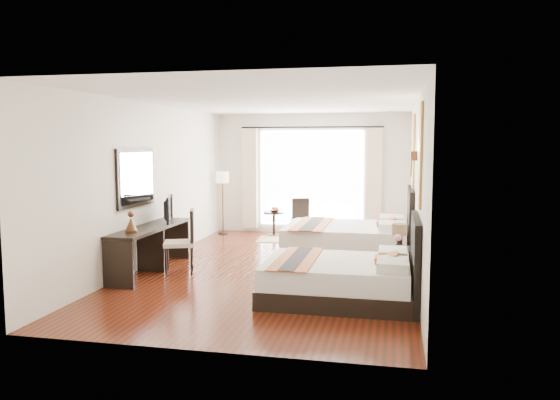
% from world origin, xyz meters
% --- Properties ---
extents(floor, '(4.50, 7.50, 0.01)m').
position_xyz_m(floor, '(0.00, 0.00, -0.01)').
color(floor, '#37170A').
rests_on(floor, ground).
extents(ceiling, '(4.50, 7.50, 0.02)m').
position_xyz_m(ceiling, '(0.00, 0.00, 2.79)').
color(ceiling, white).
rests_on(ceiling, wall_headboard).
extents(wall_headboard, '(0.01, 7.50, 2.80)m').
position_xyz_m(wall_headboard, '(2.25, 0.00, 1.40)').
color(wall_headboard, silver).
rests_on(wall_headboard, floor).
extents(wall_desk, '(0.01, 7.50, 2.80)m').
position_xyz_m(wall_desk, '(-2.25, 0.00, 1.40)').
color(wall_desk, silver).
rests_on(wall_desk, floor).
extents(wall_window, '(4.50, 0.01, 2.80)m').
position_xyz_m(wall_window, '(0.00, 3.75, 1.40)').
color(wall_window, silver).
rests_on(wall_window, floor).
extents(wall_entry, '(4.50, 0.01, 2.80)m').
position_xyz_m(wall_entry, '(0.00, -3.75, 1.40)').
color(wall_entry, silver).
rests_on(wall_entry, floor).
extents(window_glass, '(2.40, 0.02, 2.20)m').
position_xyz_m(window_glass, '(0.00, 3.73, 1.30)').
color(window_glass, white).
rests_on(window_glass, wall_window).
extents(sheer_curtain, '(2.30, 0.02, 2.10)m').
position_xyz_m(sheer_curtain, '(0.00, 3.67, 1.30)').
color(sheer_curtain, white).
rests_on(sheer_curtain, wall_window).
extents(drape_left, '(0.35, 0.14, 2.35)m').
position_xyz_m(drape_left, '(-1.45, 3.63, 1.28)').
color(drape_left, beige).
rests_on(drape_left, floor).
extents(drape_right, '(0.35, 0.14, 2.35)m').
position_xyz_m(drape_right, '(1.45, 3.63, 1.28)').
color(drape_right, beige).
rests_on(drape_right, floor).
extents(art_panel_near, '(0.03, 0.50, 1.35)m').
position_xyz_m(art_panel_near, '(2.23, -1.60, 1.95)').
color(art_panel_near, maroon).
rests_on(art_panel_near, wall_headboard).
extents(art_panel_far, '(0.03, 0.50, 1.35)m').
position_xyz_m(art_panel_far, '(2.23, 1.18, 1.95)').
color(art_panel_far, maroon).
rests_on(art_panel_far, wall_headboard).
extents(wall_sconce, '(0.10, 0.14, 0.14)m').
position_xyz_m(wall_sconce, '(2.19, -0.34, 1.92)').
color(wall_sconce, '#472A19').
rests_on(wall_sconce, wall_headboard).
extents(mirror_frame, '(0.04, 1.25, 0.95)m').
position_xyz_m(mirror_frame, '(-2.22, -0.64, 1.55)').
color(mirror_frame, black).
rests_on(mirror_frame, wall_desk).
extents(mirror_glass, '(0.01, 1.12, 0.82)m').
position_xyz_m(mirror_glass, '(-2.19, -0.64, 1.55)').
color(mirror_glass, white).
rests_on(mirror_glass, mirror_frame).
extents(bed_near, '(2.05, 1.59, 1.15)m').
position_xyz_m(bed_near, '(1.28, -1.60, 0.30)').
color(bed_near, black).
rests_on(bed_near, floor).
extents(bed_far, '(2.31, 1.80, 1.31)m').
position_xyz_m(bed_far, '(1.15, 1.18, 0.34)').
color(bed_far, black).
rests_on(bed_far, floor).
extents(nightstand, '(0.42, 0.52, 0.50)m').
position_xyz_m(nightstand, '(2.01, -0.34, 0.25)').
color(nightstand, black).
rests_on(nightstand, floor).
extents(table_lamp, '(0.23, 0.23, 0.37)m').
position_xyz_m(table_lamp, '(2.00, -0.28, 0.75)').
color(table_lamp, black).
rests_on(table_lamp, nightstand).
extents(vase, '(0.13, 0.13, 0.12)m').
position_xyz_m(vase, '(1.98, -0.44, 0.56)').
color(vase, black).
rests_on(vase, nightstand).
extents(console_desk, '(0.50, 2.20, 0.76)m').
position_xyz_m(console_desk, '(-1.99, -0.64, 0.38)').
color(console_desk, black).
rests_on(console_desk, floor).
extents(television, '(0.34, 0.77, 0.45)m').
position_xyz_m(television, '(-1.97, -0.09, 0.98)').
color(television, black).
rests_on(television, console_desk).
extents(bronze_figurine, '(0.21, 0.21, 0.29)m').
position_xyz_m(bronze_figurine, '(-1.99, -1.29, 0.90)').
color(bronze_figurine, '#472A19').
rests_on(bronze_figurine, console_desk).
extents(desk_chair, '(0.61, 0.61, 1.03)m').
position_xyz_m(desk_chair, '(-1.49, -0.58, 0.31)').
color(desk_chair, beige).
rests_on(desk_chair, floor).
extents(floor_lamp, '(0.29, 0.29, 1.46)m').
position_xyz_m(floor_lamp, '(-2.00, 3.23, 1.23)').
color(floor_lamp, black).
rests_on(floor_lamp, floor).
extents(side_table, '(0.47, 0.47, 0.55)m').
position_xyz_m(side_table, '(-0.78, 3.23, 0.27)').
color(side_table, black).
rests_on(side_table, floor).
extents(fruit_bowl, '(0.29, 0.29, 0.06)m').
position_xyz_m(fruit_bowl, '(-0.76, 3.22, 0.58)').
color(fruit_bowl, '#432E18').
rests_on(fruit_bowl, side_table).
extents(window_chair, '(0.53, 0.53, 0.90)m').
position_xyz_m(window_chair, '(-0.07, 2.90, 0.27)').
color(window_chair, beige).
rests_on(window_chair, floor).
extents(jute_rug, '(1.28, 0.93, 0.01)m').
position_xyz_m(jute_rug, '(-0.42, 2.77, 0.01)').
color(jute_rug, tan).
rests_on(jute_rug, floor).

